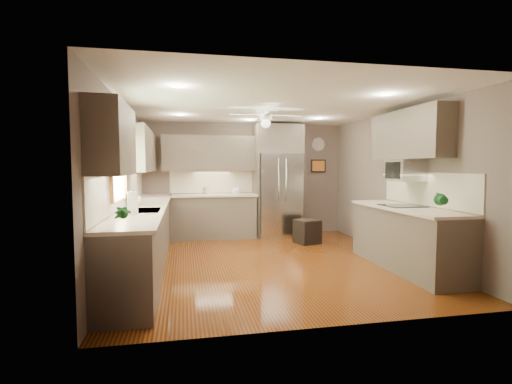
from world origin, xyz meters
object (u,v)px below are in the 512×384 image
object	(u,v)px
canister_b	(205,191)
soap_bottle	(137,199)
microwave	(405,170)
canister_c	(208,190)
potted_plant_left	(121,213)
paper_towel	(133,204)
stool	(307,231)
refrigerator	(278,182)
bowl	(236,193)
potted_plant_right	(442,199)

from	to	relation	value
canister_b	soap_bottle	world-z (taller)	soap_bottle
soap_bottle	microwave	bearing A→B (deg)	-9.70
canister_c	potted_plant_left	xyz separation A→B (m)	(-1.11, -4.23, 0.06)
canister_b	paper_towel	bearing A→B (deg)	-108.19
canister_b	stool	distance (m)	2.35
potted_plant_left	refrigerator	xyz separation A→B (m)	(2.65, 4.17, 0.10)
refrigerator	microwave	world-z (taller)	refrigerator
refrigerator	stool	xyz separation A→B (m)	(0.37, -0.91, -0.95)
paper_towel	microwave	bearing A→B (deg)	6.26
soap_bottle	bowl	xyz separation A→B (m)	(1.83, 2.08, -0.08)
refrigerator	bowl	bearing A→B (deg)	175.94
potted_plant_right	microwave	bearing A→B (deg)	83.17
bowl	microwave	distance (m)	3.62
potted_plant_right	canister_c	bearing A→B (deg)	125.90
soap_bottle	microwave	size ratio (longest dim) A/B	0.37
potted_plant_left	potted_plant_right	bearing A→B (deg)	6.48
microwave	stool	bearing A→B (deg)	118.11
potted_plant_left	microwave	bearing A→B (deg)	20.22
potted_plant_left	paper_towel	world-z (taller)	paper_towel
canister_c	microwave	size ratio (longest dim) A/B	0.32
potted_plant_right	potted_plant_left	bearing A→B (deg)	-173.52
potted_plant_left	microwave	size ratio (longest dim) A/B	0.56
canister_c	stool	xyz separation A→B (m)	(1.91, -0.97, -0.79)
canister_c	potted_plant_left	distance (m)	4.37
canister_b	bowl	distance (m)	0.68
canister_b	potted_plant_right	world-z (taller)	potted_plant_right
potted_plant_right	soap_bottle	bearing A→B (deg)	156.50
paper_towel	bowl	bearing A→B (deg)	61.57
refrigerator	stool	size ratio (longest dim) A/B	4.67
stool	paper_towel	distance (m)	3.87
bowl	paper_towel	bearing A→B (deg)	-118.43
bowl	microwave	xyz separation A→B (m)	(2.26, -2.77, 0.51)
bowl	paper_towel	xyz separation A→B (m)	(-1.74, -3.21, 0.11)
bowl	stool	distance (m)	1.79
refrigerator	potted_plant_right	bearing A→B (deg)	-72.14
canister_c	paper_towel	world-z (taller)	paper_towel
canister_b	paper_towel	xyz separation A→B (m)	(-1.07, -3.24, 0.07)
canister_c	paper_towel	size ratio (longest dim) A/B	0.56
potted_plant_left	refrigerator	distance (m)	4.94
potted_plant_right	paper_towel	bearing A→B (deg)	171.39
soap_bottle	stool	world-z (taller)	soap_bottle
bowl	paper_towel	world-z (taller)	paper_towel
potted_plant_left	bowl	size ratio (longest dim) A/B	1.42
soap_bottle	refrigerator	size ratio (longest dim) A/B	0.08
paper_towel	canister_c	bearing A→B (deg)	70.50
microwave	canister_b	bearing A→B (deg)	136.34
soap_bottle	potted_plant_left	world-z (taller)	potted_plant_left
canister_b	soap_bottle	xyz separation A→B (m)	(-1.15, -2.10, 0.03)
soap_bottle	bowl	bearing A→B (deg)	48.67
refrigerator	paper_towel	size ratio (longest dim) A/B	7.67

